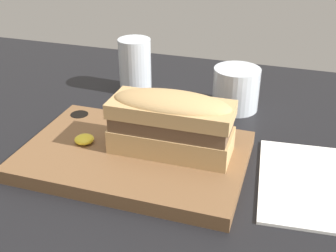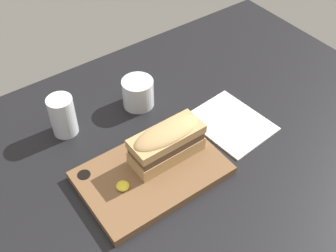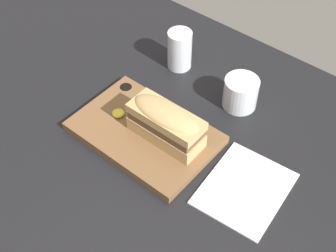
{
  "view_description": "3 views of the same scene",
  "coord_description": "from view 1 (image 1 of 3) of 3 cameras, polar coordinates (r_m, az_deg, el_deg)",
  "views": [
    {
      "loc": [
        23.32,
        -42.62,
        34.81
      ],
      "look_at": [
        8.31,
        4.13,
        8.09
      ],
      "focal_mm": 45.0,
      "sensor_mm": 36.0,
      "label": 1
    },
    {
      "loc": [
        -26.97,
        -45.21,
        74.52
      ],
      "look_at": [
        11.13,
        7.75,
        9.38
      ],
      "focal_mm": 45.0,
      "sensor_mm": 36.0,
      "label": 2
    },
    {
      "loc": [
        50.85,
        -45.52,
        79.66
      ],
      "look_at": [
        10.31,
        3.26,
        9.95
      ],
      "focal_mm": 50.0,
      "sensor_mm": 36.0,
      "label": 3
    }
  ],
  "objects": [
    {
      "name": "napkin",
      "position": [
        0.58,
        19.8,
        -7.39
      ],
      "size": [
        16.91,
        20.01,
        0.4
      ],
      "rotation": [
        0.0,
        0.0,
        0.09
      ],
      "color": "white",
      "rests_on": "dining_table"
    },
    {
      "name": "mustard_dollop",
      "position": [
        0.61,
        -11.27,
        -1.77
      ],
      "size": [
        2.78,
        2.78,
        1.11
      ],
      "color": "yellow",
      "rests_on": "serving_board"
    },
    {
      "name": "serving_board",
      "position": [
        0.59,
        -4.62,
        -4.0
      ],
      "size": [
        30.68,
        20.43,
        2.04
      ],
      "color": "brown",
      "rests_on": "dining_table"
    },
    {
      "name": "water_glass",
      "position": [
        0.8,
        -4.47,
        7.73
      ],
      "size": [
        6.06,
        6.06,
        10.11
      ],
      "color": "silver",
      "rests_on": "dining_table"
    },
    {
      "name": "sandwich",
      "position": [
        0.56,
        0.44,
        0.72
      ],
      "size": [
        16.51,
        6.93,
        8.65
      ],
      "rotation": [
        0.0,
        0.0,
        0.01
      ],
      "color": "tan",
      "rests_on": "serving_board"
    },
    {
      "name": "dining_table",
      "position": [
        0.59,
        -8.98,
        -6.69
      ],
      "size": [
        149.81,
        96.89,
        2.0
      ],
      "color": "black",
      "rests_on": "ground"
    },
    {
      "name": "wine_glass",
      "position": [
        0.74,
        9.17,
        4.68
      ],
      "size": [
        7.99,
        7.99,
        7.4
      ],
      "color": "silver",
      "rests_on": "dining_table"
    }
  ]
}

